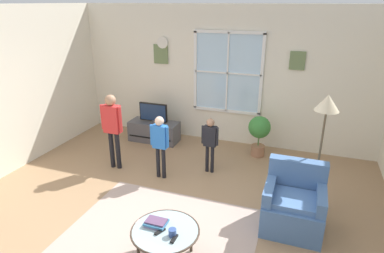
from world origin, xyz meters
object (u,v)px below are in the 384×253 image
at_px(armchair, 293,205).
at_px(remote_near_books, 174,239).
at_px(coffee_table, 165,232).
at_px(remote_near_cup, 160,231).
at_px(cup, 172,232).
at_px(television, 153,112).
at_px(potted_plant_by_window, 259,131).
at_px(book_stack, 156,223).
at_px(floor_lamp, 326,115).
at_px(tv_stand, 154,131).
at_px(person_red_shirt, 112,123).
at_px(person_black_shirt, 210,139).
at_px(person_blue_shirt, 160,140).

distance_m(armchair, remote_near_books, 1.72).
relative_size(coffee_table, remote_near_books, 5.65).
bearing_deg(remote_near_cup, cup, -1.80).
bearing_deg(remote_near_books, remote_near_cup, 164.19).
relative_size(television, potted_plant_by_window, 0.77).
xyz_separation_m(book_stack, floor_lamp, (1.73, 1.68, 0.97)).
relative_size(tv_stand, person_red_shirt, 0.77).
bearing_deg(person_black_shirt, floor_lamp, -15.42).
distance_m(cup, person_blue_shirt, 2.06).
bearing_deg(remote_near_cup, person_red_shirt, 133.65).
bearing_deg(floor_lamp, book_stack, -135.80).
xyz_separation_m(person_black_shirt, person_blue_shirt, (-0.72, -0.47, 0.06)).
bearing_deg(remote_near_cup, floor_lamp, 47.50).
bearing_deg(cup, person_black_shirt, 96.53).
height_order(remote_near_cup, potted_plant_by_window, potted_plant_by_window).
height_order(remote_near_cup, floor_lamp, floor_lamp).
height_order(tv_stand, person_blue_shirt, person_blue_shirt).
height_order(television, coffee_table, television).
xyz_separation_m(tv_stand, person_blue_shirt, (0.81, -1.39, 0.48)).
relative_size(tv_stand, cup, 11.89).
distance_m(television, remote_near_books, 3.73).
xyz_separation_m(armchair, person_red_shirt, (-3.13, 0.64, 0.53)).
relative_size(armchair, person_red_shirt, 0.64).
distance_m(person_red_shirt, person_blue_shirt, 0.94).
distance_m(television, person_red_shirt, 1.37).
distance_m(coffee_table, person_black_shirt, 2.22).
xyz_separation_m(book_stack, person_black_shirt, (-0.01, 2.16, 0.17)).
distance_m(armchair, floor_lamp, 1.27).
bearing_deg(floor_lamp, coffee_table, -132.64).
bearing_deg(person_red_shirt, person_blue_shirt, -2.85).
xyz_separation_m(television, remote_near_cup, (1.64, -3.19, -0.21)).
distance_m(remote_near_cup, person_red_shirt, 2.58).
bearing_deg(coffee_table, tv_stand, 118.15).
height_order(armchair, person_blue_shirt, person_blue_shirt).
bearing_deg(person_blue_shirt, coffee_table, -63.48).
distance_m(book_stack, cup, 0.27).
distance_m(tv_stand, cup, 3.67).
relative_size(television, armchair, 0.72).
relative_size(person_red_shirt, floor_lamp, 0.80).
height_order(armchair, potted_plant_by_window, armchair).
relative_size(remote_near_books, person_black_shirt, 0.14).
bearing_deg(coffee_table, person_red_shirt, 135.13).
bearing_deg(person_black_shirt, armchair, -35.66).
distance_m(armchair, remote_near_cup, 1.83).
relative_size(armchair, book_stack, 3.48).
height_order(armchair, person_red_shirt, person_red_shirt).
bearing_deg(remote_near_books, person_blue_shirt, 119.01).
height_order(tv_stand, person_black_shirt, person_black_shirt).
relative_size(television, book_stack, 2.49).
height_order(cup, remote_near_cup, cup).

